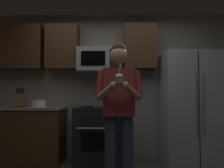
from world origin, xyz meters
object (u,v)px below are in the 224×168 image
object	(u,v)px
microwave	(100,60)
refrigerator	(191,109)
oven_range	(99,135)
cupcake	(119,78)
person	(119,105)
bowl_large_white	(38,103)
knife_block	(21,100)

from	to	relation	value
microwave	refrigerator	size ratio (longest dim) A/B	0.41
oven_range	refrigerator	distance (m)	1.56
cupcake	person	bearing A→B (deg)	90.00
refrigerator	cupcake	xyz separation A→B (m)	(-1.18, -1.26, 0.39)
oven_range	person	size ratio (longest dim) A/B	0.53
oven_range	refrigerator	xyz separation A→B (m)	(1.50, -0.04, 0.44)
microwave	bowl_large_white	xyz separation A→B (m)	(-1.01, -0.12, -0.74)
microwave	refrigerator	distance (m)	1.72
bowl_large_white	person	xyz separation A→B (m)	(1.33, -0.98, 0.01)
cupcake	knife_block	bearing A→B (deg)	141.66
oven_range	bowl_large_white	size ratio (longest dim) A/B	3.67
microwave	knife_block	bearing A→B (deg)	-173.42
bowl_large_white	refrigerator	bearing A→B (deg)	-0.99
knife_block	bowl_large_white	world-z (taller)	knife_block
person	refrigerator	bearing A→B (deg)	38.39
microwave	oven_range	bearing A→B (deg)	-90.02
microwave	cupcake	size ratio (longest dim) A/B	4.26
refrigerator	knife_block	size ratio (longest dim) A/B	5.63
microwave	bowl_large_white	distance (m)	1.25
refrigerator	person	bearing A→B (deg)	-141.61
refrigerator	person	xyz separation A→B (m)	(-1.18, -0.94, 0.10)
oven_range	microwave	size ratio (longest dim) A/B	1.26
microwave	refrigerator	xyz separation A→B (m)	(1.50, -0.16, -0.82)
refrigerator	microwave	bearing A→B (deg)	173.97
oven_range	person	world-z (taller)	person
person	oven_range	bearing A→B (deg)	108.16
oven_range	cupcake	world-z (taller)	cupcake
cupcake	microwave	bearing A→B (deg)	102.66
microwave	person	bearing A→B (deg)	-73.71
microwave	cupcake	bearing A→B (deg)	-77.34
oven_range	bowl_large_white	distance (m)	1.13
cupcake	oven_range	bearing A→B (deg)	103.78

